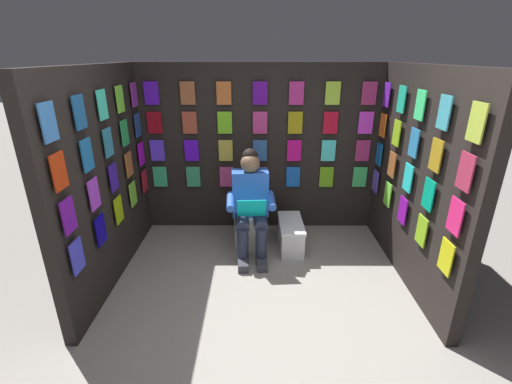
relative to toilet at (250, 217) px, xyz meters
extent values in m
plane|color=gray|center=(-0.12, 1.66, -0.33)|extent=(30.00, 30.00, 0.00)
cube|color=black|center=(-0.12, -0.48, 0.70)|extent=(2.98, 0.10, 2.05)
cube|color=#31B473|center=(1.14, -0.40, 0.37)|extent=(0.17, 0.01, 0.26)
cube|color=#309661|center=(0.72, -0.40, 0.37)|extent=(0.17, 0.01, 0.26)
cube|color=#AE3975|center=(0.30, -0.40, 0.37)|extent=(0.17, 0.01, 0.26)
cube|color=maroon|center=(-0.12, -0.40, 0.37)|extent=(0.17, 0.01, 0.26)
cube|color=blue|center=(-0.53, -0.40, 0.37)|extent=(0.17, 0.01, 0.26)
cube|color=#60A415|center=(-0.95, -0.40, 0.37)|extent=(0.17, 0.01, 0.26)
cube|color=#3ABD61|center=(-1.37, -0.40, 0.37)|extent=(0.17, 0.01, 0.26)
cube|color=#5836EF|center=(1.14, -0.40, 0.71)|extent=(0.17, 0.01, 0.26)
cube|color=#510CDB|center=(0.72, -0.40, 0.71)|extent=(0.17, 0.01, 0.26)
cube|color=gold|center=(0.30, -0.40, 0.71)|extent=(0.17, 0.01, 0.26)
cube|color=#2C5799|center=(-0.12, -0.40, 0.71)|extent=(0.17, 0.01, 0.26)
cube|color=#CE0A7C|center=(-0.53, -0.40, 0.71)|extent=(0.17, 0.01, 0.26)
cube|color=#46E1E5|center=(-0.95, -0.40, 0.71)|extent=(0.17, 0.01, 0.26)
cube|color=#A72968|center=(-1.37, -0.40, 0.71)|extent=(0.17, 0.01, 0.26)
cube|color=maroon|center=(1.14, -0.40, 1.05)|extent=(0.17, 0.01, 0.26)
cube|color=#A5402C|center=(0.72, -0.40, 1.05)|extent=(0.17, 0.01, 0.26)
cube|color=#6DC51D|center=(0.30, -0.40, 1.05)|extent=(0.17, 0.01, 0.26)
cube|color=#BC3176|center=(-0.12, -0.40, 1.05)|extent=(0.17, 0.01, 0.26)
cube|color=#9D8A10|center=(-0.53, -0.40, 1.05)|extent=(0.17, 0.01, 0.26)
cube|color=red|center=(-0.95, -0.40, 1.05)|extent=(0.17, 0.01, 0.26)
cube|color=#D536E8|center=(-1.37, -0.40, 1.05)|extent=(0.17, 0.01, 0.26)
cube|color=#4F14C7|center=(1.14, -0.40, 1.39)|extent=(0.17, 0.01, 0.26)
cube|color=#9A5230|center=(0.72, -0.40, 1.39)|extent=(0.17, 0.01, 0.26)
cube|color=#C4612B|center=(0.30, -0.40, 1.39)|extent=(0.17, 0.01, 0.26)
cube|color=#530B91|center=(-0.12, -0.40, 1.39)|extent=(0.17, 0.01, 0.26)
cube|color=#B72680|center=(-0.53, -0.40, 1.39)|extent=(0.17, 0.01, 0.26)
cube|color=#A8D037|center=(-0.95, -0.40, 1.39)|extent=(0.17, 0.01, 0.26)
cube|color=#A02B60|center=(-1.37, -0.40, 1.39)|extent=(0.17, 0.01, 0.26)
cube|color=black|center=(-1.60, 0.62, 0.70)|extent=(0.10, 2.09, 2.05)
cube|color=#6044C6|center=(-1.52, -0.24, 0.37)|extent=(0.01, 0.17, 0.26)
cube|color=#78E53C|center=(-1.52, 0.19, 0.37)|extent=(0.01, 0.17, 0.26)
cube|color=purple|center=(-1.52, 0.62, 0.37)|extent=(0.01, 0.17, 0.26)
cube|color=#84BE20|center=(-1.52, 1.04, 0.37)|extent=(0.01, 0.17, 0.26)
cube|color=gold|center=(-1.52, 1.47, 0.37)|extent=(0.01, 0.17, 0.26)
cube|color=#0E5FA5|center=(-1.52, -0.24, 0.71)|extent=(0.01, 0.17, 0.26)
cube|color=#965426|center=(-1.52, 0.19, 0.71)|extent=(0.01, 0.17, 0.26)
cube|color=#26D5D2|center=(-1.52, 0.62, 0.71)|extent=(0.01, 0.17, 0.26)
cube|color=#099E78|center=(-1.52, 1.04, 0.71)|extent=(0.01, 0.17, 0.26)
cube|color=#E4226A|center=(-1.52, 1.47, 0.71)|extent=(0.01, 0.17, 0.26)
cube|color=orange|center=(-1.52, -0.24, 1.05)|extent=(0.01, 0.17, 0.26)
cube|color=#8EC41C|center=(-1.52, 0.19, 1.05)|extent=(0.01, 0.17, 0.26)
cube|color=#2A7FBA|center=(-1.52, 0.62, 1.05)|extent=(0.01, 0.17, 0.26)
cube|color=#AA821C|center=(-1.52, 1.04, 1.05)|extent=(0.01, 0.17, 0.26)
cube|color=#A72C48|center=(-1.52, 1.47, 1.05)|extent=(0.01, 0.17, 0.26)
cube|color=#6C20C2|center=(-1.52, -0.24, 1.39)|extent=(0.01, 0.17, 0.26)
cube|color=#1FBF95|center=(-1.52, 0.19, 1.39)|extent=(0.01, 0.17, 0.26)
cube|color=#39E87D|center=(-1.52, 0.62, 1.39)|extent=(0.01, 0.17, 0.26)
cube|color=teal|center=(-1.52, 1.04, 1.39)|extent=(0.01, 0.17, 0.26)
cube|color=#A3BC3C|center=(-1.52, 1.47, 1.39)|extent=(0.01, 0.17, 0.26)
cube|color=black|center=(1.37, 0.62, 0.70)|extent=(0.10, 2.09, 2.05)
cube|color=#4140E2|center=(1.29, 1.47, 0.37)|extent=(0.01, 0.17, 0.26)
cube|color=#100997|center=(1.29, 1.04, 0.37)|extent=(0.01, 0.17, 0.26)
cube|color=#9EC810|center=(1.29, 0.62, 0.37)|extent=(0.01, 0.17, 0.26)
cube|color=#7ACE36|center=(1.29, 0.19, 0.37)|extent=(0.01, 0.17, 0.26)
cube|color=red|center=(1.29, -0.24, 0.37)|extent=(0.01, 0.17, 0.26)
cube|color=#6C16A0|center=(1.29, 1.47, 0.71)|extent=(0.01, 0.17, 0.26)
cube|color=#A73CDC|center=(1.29, 1.04, 0.71)|extent=(0.01, 0.17, 0.26)
cube|color=#391AA0|center=(1.29, 0.62, 0.71)|extent=(0.01, 0.17, 0.26)
cube|color=#A75A29|center=(1.29, 0.19, 0.71)|extent=(0.01, 0.17, 0.26)
cube|color=#BF12D8|center=(1.29, -0.24, 0.71)|extent=(0.01, 0.17, 0.26)
cube|color=red|center=(1.29, 1.47, 1.05)|extent=(0.01, 0.17, 0.26)
cube|color=#1E6BB0|center=(1.29, 1.04, 1.05)|extent=(0.01, 0.17, 0.26)
cube|color=teal|center=(1.29, 0.62, 1.05)|extent=(0.01, 0.17, 0.26)
cube|color=green|center=(1.29, 0.19, 1.05)|extent=(0.01, 0.17, 0.26)
cube|color=#1E468D|center=(1.29, -0.24, 1.05)|extent=(0.01, 0.17, 0.26)
cube|color=#3B7BCC|center=(1.29, 1.47, 1.39)|extent=(0.01, 0.17, 0.26)
cube|color=#1E5A97|center=(1.29, 1.04, 1.39)|extent=(0.01, 0.17, 0.26)
cube|color=#3EEAC6|center=(1.29, 0.62, 1.39)|extent=(0.01, 0.17, 0.26)
cube|color=#74E435|center=(1.29, 0.19, 1.39)|extent=(0.01, 0.17, 0.26)
cube|color=purple|center=(1.29, -0.24, 1.39)|extent=(0.01, 0.17, 0.26)
cylinder|color=white|center=(0.00, 0.08, -0.13)|extent=(0.38, 0.38, 0.40)
cylinder|color=white|center=(0.00, 0.08, 0.09)|extent=(0.41, 0.41, 0.02)
cube|color=white|center=(0.01, -0.18, 0.25)|extent=(0.39, 0.20, 0.36)
cylinder|color=white|center=(0.01, -0.09, 0.25)|extent=(0.39, 0.09, 0.39)
cube|color=blue|center=(0.00, 0.11, 0.36)|extent=(0.41, 0.24, 0.52)
sphere|color=brown|center=(-0.01, 0.14, 0.71)|extent=(0.21, 0.21, 0.21)
sphere|color=black|center=(0.00, 0.11, 0.78)|extent=(0.17, 0.17, 0.17)
cylinder|color=#23283D|center=(-0.12, 0.30, 0.11)|extent=(0.17, 0.41, 0.15)
cylinder|color=#23283D|center=(0.08, 0.31, 0.11)|extent=(0.17, 0.41, 0.15)
cylinder|color=#23283D|center=(-0.13, 0.48, -0.11)|extent=(0.12, 0.12, 0.42)
cylinder|color=#23283D|center=(0.07, 0.49, -0.11)|extent=(0.12, 0.12, 0.42)
cube|color=#33333D|center=(-0.13, 0.54, -0.28)|extent=(0.13, 0.27, 0.09)
cube|color=#33333D|center=(0.07, 0.55, -0.28)|extent=(0.13, 0.27, 0.09)
cylinder|color=blue|center=(-0.24, 0.27, 0.33)|extent=(0.10, 0.31, 0.13)
cylinder|color=blue|center=(0.20, 0.30, 0.33)|extent=(0.10, 0.31, 0.13)
cube|color=#0CD0CF|center=(-0.03, 0.45, 0.32)|extent=(0.31, 0.15, 0.23)
cube|color=silver|center=(-0.48, 0.13, -0.17)|extent=(0.26, 0.59, 0.30)
cube|color=white|center=(-0.48, 0.13, -0.01)|extent=(0.28, 0.61, 0.03)
camera|label=1|loc=(-0.08, 3.78, 1.80)|focal=24.64mm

